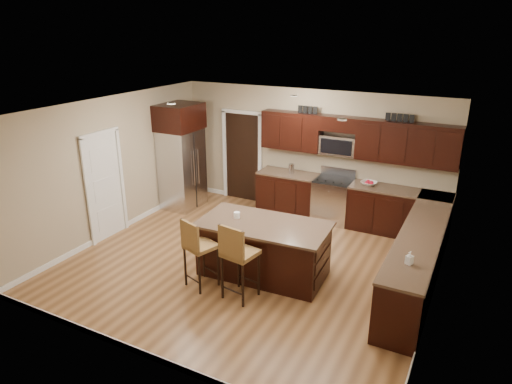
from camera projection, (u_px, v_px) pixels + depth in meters
The scene contains 22 objects.
floor at pixel (250, 263), 8.02m from camera, with size 6.00×6.00×0.00m, color olive.
ceiling at pixel (249, 110), 7.09m from camera, with size 6.00×6.00×0.00m, color silver.
wall_back at pixel (309, 152), 9.84m from camera, with size 6.00×6.00×0.00m, color tan.
wall_left at pixel (113, 167), 8.85m from camera, with size 5.50×5.50×0.00m, color tan.
wall_right at pixel (441, 225), 6.26m from camera, with size 5.50×5.50×0.00m, color tan.
base_cabinets at pixel (380, 229), 8.24m from camera, with size 4.02×3.96×0.92m.
upper_cabinets at pixel (356, 137), 9.09m from camera, with size 4.00×0.33×0.80m.
range at pixel (333, 200), 9.60m from camera, with size 0.76×0.64×1.11m.
microwave at pixel (338, 145), 9.34m from camera, with size 0.76×0.31×0.40m, color silver.
doorway at pixel (242, 157), 10.66m from camera, with size 0.85×0.03×2.06m, color black.
pantry_door at pixel (105, 187), 8.71m from camera, with size 0.03×0.80×2.04m, color white.
letter_decor at pixel (351, 113), 8.99m from camera, with size 2.20×0.03×0.15m, color black, non-canonical shape.
island at pixel (264, 250), 7.54m from camera, with size 2.17×1.22×0.92m.
stool_left at pixel (197, 246), 7.05m from camera, with size 0.55×0.55×1.16m.
stool_mid at pixel (237, 253), 6.72m from camera, with size 0.53×0.53×1.23m.
refrigerator at pixel (181, 155), 10.14m from camera, with size 0.79×0.95×2.35m.
floor_mat at pixel (294, 234), 9.12m from camera, with size 0.90×0.60×0.01m, color brown.
fruit_bowl at pixel (369, 183), 9.12m from camera, with size 0.30×0.30×0.07m, color silver.
soap_bottle at pixel (410, 258), 6.09m from camera, with size 0.08×0.09×0.18m, color #B2B2B2.
canister_tall at pixel (291, 169), 9.83m from camera, with size 0.12×0.12×0.21m, color silver.
canister_short at pixel (291, 169), 9.84m from camera, with size 0.11×0.11×0.18m, color silver.
island_jar at pixel (237, 215), 7.57m from camera, with size 0.10×0.10×0.10m, color white.
Camera 1 is at (3.37, -6.25, 3.94)m, focal length 32.00 mm.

